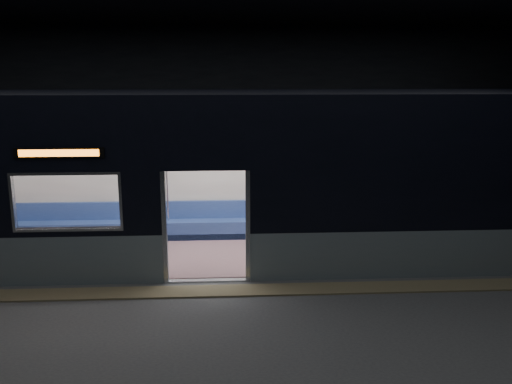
{
  "coord_description": "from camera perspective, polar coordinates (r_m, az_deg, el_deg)",
  "views": [
    {
      "loc": [
        0.36,
        -8.26,
        3.72
      ],
      "look_at": [
        0.96,
        2.3,
        1.38
      ],
      "focal_mm": 38.0,
      "sensor_mm": 36.0,
      "label": 1
    }
  ],
  "objects": [
    {
      "name": "station_floor",
      "position": [
        9.07,
        -5.34,
        -11.83
      ],
      "size": [
        24.0,
        14.0,
        0.01
      ],
      "primitive_type": "cube",
      "color": "#47494C",
      "rests_on": "ground"
    },
    {
      "name": "station_envelope",
      "position": [
        8.27,
        -5.86,
        12.04
      ],
      "size": [
        24.0,
        14.0,
        5.0
      ],
      "color": "black",
      "rests_on": "station_floor"
    },
    {
      "name": "tactile_strip",
      "position": [
        9.56,
        -5.23,
        -10.36
      ],
      "size": [
        22.8,
        0.5,
        0.03
      ],
      "primitive_type": "cube",
      "color": "#8C7F59",
      "rests_on": "station_floor"
    },
    {
      "name": "metro_car",
      "position": [
        10.97,
        -5.09,
        2.6
      ],
      "size": [
        18.0,
        3.04,
        3.35
      ],
      "color": "gray",
      "rests_on": "station_floor"
    },
    {
      "name": "passenger",
      "position": [
        12.37,
        7.12,
        -1.44
      ],
      "size": [
        0.4,
        0.65,
        1.28
      ],
      "rotation": [
        0.0,
        0.0,
        -0.21
      ],
      "color": "black",
      "rests_on": "metro_car"
    },
    {
      "name": "handbag",
      "position": [
        12.2,
        7.1,
        -2.17
      ],
      "size": [
        0.28,
        0.26,
        0.12
      ],
      "primitive_type": "cube",
      "rotation": [
        0.0,
        0.0,
        0.28
      ],
      "color": "black",
      "rests_on": "passenger"
    },
    {
      "name": "transit_map",
      "position": [
        13.15,
        17.31,
        2.12
      ],
      "size": [
        1.01,
        0.03,
        0.66
      ],
      "primitive_type": "cube",
      "color": "white",
      "rests_on": "metro_car"
    }
  ]
}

